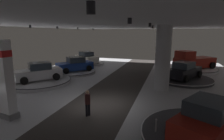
{
  "coord_description": "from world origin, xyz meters",
  "views": [
    {
      "loc": [
        4.42,
        -11.11,
        4.9
      ],
      "look_at": [
        -0.72,
        5.03,
        1.4
      ],
      "focal_mm": 29.4,
      "sensor_mm": 36.0,
      "label": 1
    }
  ],
  "objects": [
    {
      "name": "display_car_near_right",
      "position": [
        6.22,
        -2.64,
        1.12
      ],
      "size": [
        3.66,
        4.55,
        1.71
      ],
      "color": "maroon",
      "rests_on": "display_platform_near_right"
    },
    {
      "name": "display_car_far_right",
      "position": [
        5.89,
        8.6,
        1.04
      ],
      "size": [
        3.7,
        4.53,
        1.71
      ],
      "color": "black",
      "rests_on": "display_platform_far_right"
    },
    {
      "name": "column_right",
      "position": [
        3.86,
        4.78,
        2.75
      ],
      "size": [
        1.28,
        1.28,
        5.5
      ],
      "color": "#ADADB2",
      "rests_on": "ground"
    },
    {
      "name": "display_car_far_left",
      "position": [
        -6.5,
        8.4,
        1.03
      ],
      "size": [
        4.1,
        4.36,
        1.71
      ],
      "color": "navy",
      "rests_on": "display_platform_far_left"
    },
    {
      "name": "visitor_walking_near",
      "position": [
        -0.04,
        -1.84,
        0.91
      ],
      "size": [
        0.32,
        0.32,
        1.59
      ],
      "color": "black",
      "rests_on": "ground"
    },
    {
      "name": "display_car_deep_left",
      "position": [
        -7.62,
        14.03,
        1.07
      ],
      "size": [
        4.46,
        3.92,
        1.71
      ],
      "color": "silver",
      "rests_on": "display_platform_deep_left"
    },
    {
      "name": "display_platform_far_left",
      "position": [
        -6.52,
        8.37,
        0.15
      ],
      "size": [
        4.92,
        4.92,
        0.26
      ],
      "color": "#B7B7BC",
      "rests_on": "ground"
    },
    {
      "name": "stanchion_a",
      "position": [
        4.0,
        -3.09,
        0.37
      ],
      "size": [
        0.28,
        0.28,
        1.01
      ],
      "color": "#333338",
      "rests_on": "ground"
    },
    {
      "name": "display_platform_deep_right",
      "position": [
        7.51,
        14.44,
        0.18
      ],
      "size": [
        5.68,
        5.68,
        0.33
      ],
      "color": "silver",
      "rests_on": "ground"
    },
    {
      "name": "display_platform_far_right",
      "position": [
        5.9,
        8.63,
        0.15
      ],
      "size": [
        5.78,
        5.78,
        0.27
      ],
      "color": "#333338",
      "rests_on": "ground"
    },
    {
      "name": "display_platform_deep_left",
      "position": [
        -7.59,
        14.02,
        0.17
      ],
      "size": [
        5.2,
        5.2,
        0.31
      ],
      "color": "silver",
      "rests_on": "ground"
    },
    {
      "name": "display_platform_near_right",
      "position": [
        6.23,
        -2.61,
        0.2
      ],
      "size": [
        5.95,
        5.95,
        0.36
      ],
      "color": "#333338",
      "rests_on": "ground"
    },
    {
      "name": "ground",
      "position": [
        0.0,
        0.0,
        -0.02
      ],
      "size": [
        24.0,
        44.0,
        0.06
      ],
      "color": "#B2B2B7"
    },
    {
      "name": "display_platform_mid_left",
      "position": [
        -7.64,
        3.26,
        0.18
      ],
      "size": [
        6.05,
        6.05,
        0.33
      ],
      "color": "#B7B7BC",
      "rests_on": "ground"
    },
    {
      "name": "display_car_mid_left",
      "position": [
        -7.62,
        3.28,
        1.09
      ],
      "size": [
        4.09,
        4.36,
        1.71
      ],
      "color": "silver",
      "rests_on": "display_platform_mid_left"
    },
    {
      "name": "brand_sign_pylon",
      "position": [
        -4.42,
        -3.45,
        2.33
      ],
      "size": [
        1.35,
        0.84,
        4.52
      ],
      "color": "slate",
      "rests_on": "ground"
    },
    {
      "name": "pickup_truck_deep_right",
      "position": [
        7.27,
        14.24,
        1.26
      ],
      "size": [
        5.41,
        5.01,
        2.3
      ],
      "color": "maroon",
      "rests_on": "display_platform_deep_right"
    },
    {
      "name": "ceiling_with_spotlights",
      "position": [
        -0.0,
        0.0,
        5.55
      ],
      "size": [
        24.0,
        44.0,
        0.39
      ],
      "color": "silver"
    }
  ]
}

